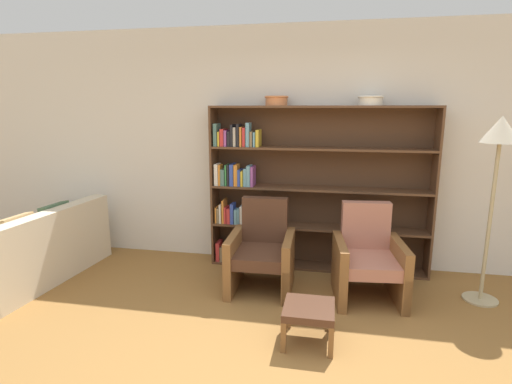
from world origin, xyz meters
The scene contains 9 objects.
wall_back centered at (0.00, 2.34, 1.38)m, with size 12.00×0.06×2.75m.
bookshelf centered at (-0.14, 2.18, 0.92)m, with size 2.46×0.30×1.86m.
bowl_sage centered at (-0.39, 2.15, 1.92)m, with size 0.27×0.27×0.11m.
bowl_terracotta centered at (0.62, 2.15, 1.92)m, with size 0.27×0.27×0.10m.
couch centered at (-2.95, 1.22, 0.28)m, with size 1.02×1.80×0.80m.
armchair_leather centered at (-0.43, 1.51, 0.39)m, with size 0.66×0.70×0.91m.
armchair_cushioned centered at (0.63, 1.51, 0.39)m, with size 0.71×0.74×0.91m.
floor_lamp centered at (1.71, 1.63, 1.50)m, with size 0.34×0.34×1.77m.
footstool centered at (0.11, 0.60, 0.26)m, with size 0.40×0.40×0.31m.
Camera 1 is at (0.25, -2.31, 1.84)m, focal length 28.00 mm.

